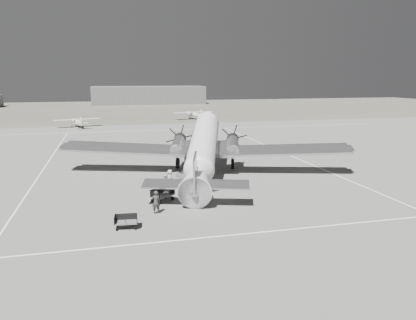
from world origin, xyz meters
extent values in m
plane|color=slate|center=(0.00, 0.00, 0.00)|extent=(260.00, 260.00, 0.00)
cube|color=white|center=(0.00, -14.00, 0.01)|extent=(60.00, 0.15, 0.01)
cube|color=white|center=(12.00, 0.00, 0.01)|extent=(0.15, 80.00, 0.01)
cube|color=white|center=(-18.00, 10.00, 0.01)|extent=(0.15, 60.00, 0.01)
cube|color=white|center=(0.00, 40.00, 0.01)|extent=(90.00, 0.15, 0.01)
cube|color=#5C594D|center=(0.00, 95.00, 0.00)|extent=(260.00, 90.00, 0.01)
cube|color=#5C5C5C|center=(5.00, 120.00, 3.00)|extent=(42.00, 14.00, 6.00)
cube|color=#5B5B5B|center=(5.00, 120.00, 6.30)|extent=(42.00, 14.00, 0.60)
imported|color=#333333|center=(-7.67, -8.56, 0.88)|extent=(0.67, 0.47, 1.75)
imported|color=#B9B9B7|center=(-6.19, -3.70, 0.90)|extent=(1.05, 1.10, 1.80)
imported|color=#AAAAA8|center=(-5.53, -1.56, 0.84)|extent=(0.64, 0.88, 1.67)
camera|label=1|loc=(-10.93, -37.50, 9.99)|focal=35.00mm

